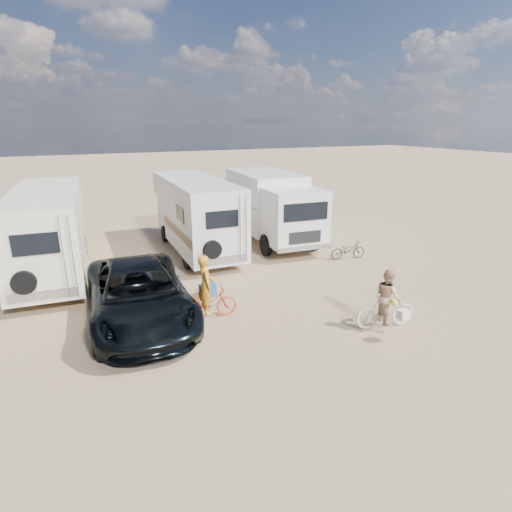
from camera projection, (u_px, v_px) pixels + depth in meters
name	position (u px, v px, depth m)	size (l,w,h in m)	color
ground	(262.00, 316.00, 12.55)	(140.00, 140.00, 0.00)	tan
rv_main	(196.00, 216.00, 18.36)	(2.24, 7.16, 3.19)	white
rv_left	(50.00, 234.00, 15.55)	(2.27, 7.77, 3.18)	silver
box_truck	(273.00, 209.00, 19.97)	(2.59, 6.83, 3.19)	silver
dark_suv	(139.00, 294.00, 12.08)	(2.73, 5.92, 1.65)	black
bike_man	(206.00, 303.00, 12.31)	(0.64, 1.84, 0.96)	#C33E1B
bike_woman	(386.00, 310.00, 11.73)	(0.50, 1.76, 1.06)	beige
rider_man	(206.00, 290.00, 12.18)	(0.64, 0.42, 1.77)	#C0781C
rider_woman	(387.00, 302.00, 11.65)	(0.76, 0.59, 1.56)	tan
bike_parked	(348.00, 250.00, 17.65)	(0.53, 1.52, 0.80)	#2B2D2A
cooler	(208.00, 290.00, 14.02)	(0.50, 0.36, 0.40)	navy
crate	(239.00, 259.00, 17.15)	(0.48, 0.48, 0.39)	olive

